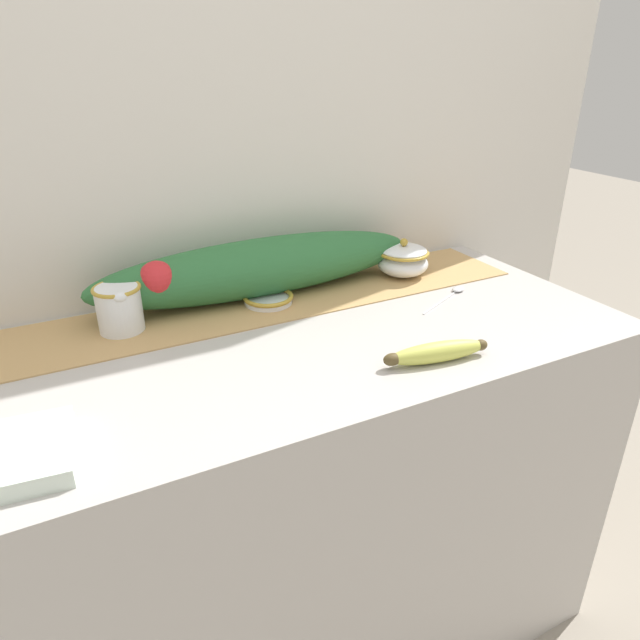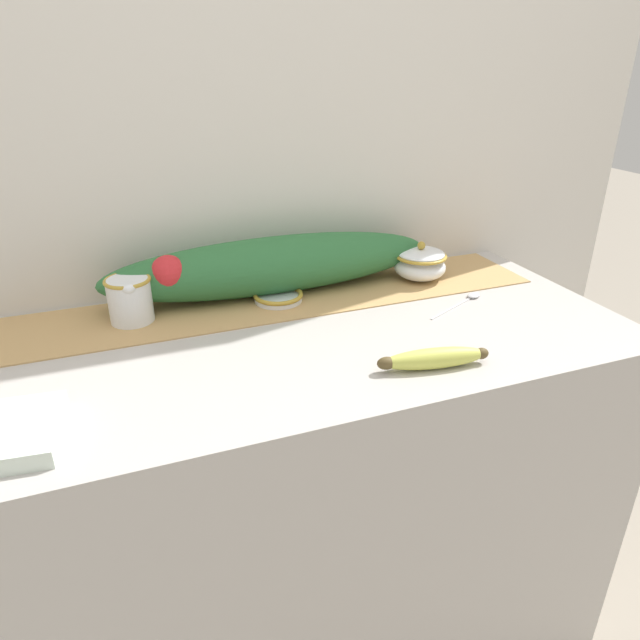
# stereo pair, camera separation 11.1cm
# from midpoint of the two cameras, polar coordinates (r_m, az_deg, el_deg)

# --- Properties ---
(ground_plane) EXTENTS (12.00, 12.00, 0.00)m
(ground_plane) POSITION_cam_midpoint_polar(r_m,az_deg,el_deg) (1.74, -3.17, -28.10)
(ground_plane) COLOR gray
(countertop) EXTENTS (1.35, 0.63, 0.88)m
(countertop) POSITION_cam_midpoint_polar(r_m,az_deg,el_deg) (1.42, -3.61, -17.50)
(countertop) COLOR #B7B2AD
(countertop) RESTS_ON ground_plane
(back_wall) EXTENTS (2.15, 0.04, 2.40)m
(back_wall) POSITION_cam_midpoint_polar(r_m,az_deg,el_deg) (1.37, -10.45, 16.54)
(back_wall) COLOR silver
(back_wall) RESTS_ON ground_plane
(table_runner) EXTENTS (1.24, 0.23, 0.00)m
(table_runner) POSITION_cam_midpoint_polar(r_m,az_deg,el_deg) (1.32, -7.41, 1.80)
(table_runner) COLOR tan
(table_runner) RESTS_ON countertop
(cream_pitcher) EXTENTS (0.10, 0.11, 0.10)m
(cream_pitcher) POSITION_cam_midpoint_polar(r_m,az_deg,el_deg) (1.24, -21.91, 1.20)
(cream_pitcher) COLOR white
(cream_pitcher) RESTS_ON countertop
(sugar_bowl) EXTENTS (0.13, 0.13, 0.10)m
(sugar_bowl) POSITION_cam_midpoint_polar(r_m,az_deg,el_deg) (1.46, 6.15, 5.99)
(sugar_bowl) COLOR white
(sugar_bowl) RESTS_ON countertop
(small_dish) EXTENTS (0.11, 0.11, 0.02)m
(small_dish) POSITION_cam_midpoint_polar(r_m,az_deg,el_deg) (1.31, -7.62, 2.08)
(small_dish) COLOR white
(small_dish) RESTS_ON countertop
(banana) EXTENTS (0.21, 0.07, 0.04)m
(banana) POSITION_cam_midpoint_polar(r_m,az_deg,el_deg) (1.07, 8.69, -3.28)
(banana) COLOR #CCD156
(banana) RESTS_ON countertop
(spoon) EXTENTS (0.18, 0.10, 0.01)m
(spoon) POSITION_cam_midpoint_polar(r_m,az_deg,el_deg) (1.39, 11.17, 2.78)
(spoon) COLOR silver
(spoon) RESTS_ON countertop
(napkin_stack) EXTENTS (0.18, 0.18, 0.03)m
(napkin_stack) POSITION_cam_midpoint_polar(r_m,az_deg,el_deg) (0.94, -31.61, -11.71)
(napkin_stack) COLOR silver
(napkin_stack) RESTS_ON countertop
(poinsettia_garland) EXTENTS (0.79, 0.15, 0.13)m
(poinsettia_garland) POSITION_cam_midpoint_polar(r_m,az_deg,el_deg) (1.34, -8.47, 5.24)
(poinsettia_garland) COLOR #2D6B38
(poinsettia_garland) RESTS_ON countertop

